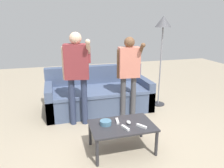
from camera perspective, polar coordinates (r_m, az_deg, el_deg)
ground_plane at (r=3.39m, az=3.31°, el=-15.27°), size 12.00×12.00×0.00m
couch at (r=4.46m, az=-3.67°, el=-2.98°), size 2.09×0.96×0.85m
coffee_table at (r=3.05m, az=2.67°, el=-11.58°), size 0.89×0.58×0.40m
snack_bowl at (r=3.02m, az=-1.69°, el=-10.23°), size 0.16×0.16×0.06m
game_remote_nunchuk at (r=3.05m, az=4.43°, el=-10.09°), size 0.06×0.09×0.05m
floor_lamp at (r=4.52m, az=13.38°, el=14.00°), size 0.33×0.33×1.87m
player_left at (r=3.63m, az=-9.34°, el=4.06°), size 0.47×0.42×1.61m
player_right at (r=3.89m, az=4.51°, el=4.15°), size 0.44×0.36×1.51m
game_remote_wand_near at (r=3.10m, az=1.42°, el=-9.81°), size 0.06×0.16×0.03m
game_remote_wand_far at (r=2.99m, az=7.84°, el=-11.03°), size 0.12×0.15×0.03m
game_remote_wand_spare at (r=2.92m, az=3.54°, el=-11.54°), size 0.08×0.15×0.03m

